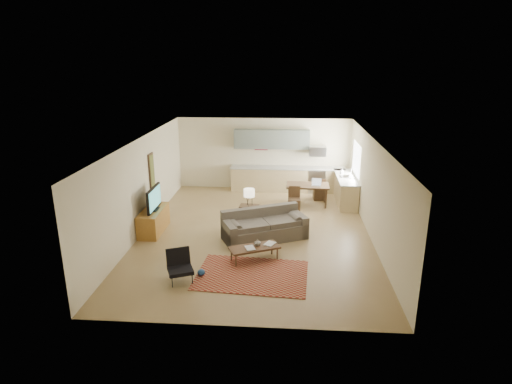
# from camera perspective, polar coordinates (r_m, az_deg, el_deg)

# --- Properties ---
(room) EXTENTS (9.00, 9.00, 9.00)m
(room) POSITION_cam_1_polar(r_m,az_deg,el_deg) (11.94, -0.10, 0.48)
(room) COLOR olive
(room) RESTS_ON ground
(kitchen_counter_back) EXTENTS (4.26, 0.64, 0.92)m
(kitchen_counter_back) POSITION_cam_1_polar(r_m,az_deg,el_deg) (16.17, 4.16, 1.72)
(kitchen_counter_back) COLOR tan
(kitchen_counter_back) RESTS_ON ground
(kitchen_counter_right) EXTENTS (0.64, 2.26, 0.92)m
(kitchen_counter_right) POSITION_cam_1_polar(r_m,az_deg,el_deg) (15.18, 11.84, 0.34)
(kitchen_counter_right) COLOR tan
(kitchen_counter_right) RESTS_ON ground
(kitchen_range) EXTENTS (0.62, 0.62, 0.90)m
(kitchen_range) POSITION_cam_1_polar(r_m,az_deg,el_deg) (16.21, 8.05, 1.60)
(kitchen_range) COLOR #A5A8AD
(kitchen_range) RESTS_ON ground
(kitchen_microwave) EXTENTS (0.62, 0.40, 0.35)m
(kitchen_microwave) POSITION_cam_1_polar(r_m,az_deg,el_deg) (15.97, 8.22, 5.42)
(kitchen_microwave) COLOR #A5A8AD
(kitchen_microwave) RESTS_ON room
(upper_cabinets) EXTENTS (2.80, 0.34, 0.70)m
(upper_cabinets) POSITION_cam_1_polar(r_m,az_deg,el_deg) (15.99, 2.11, 7.06)
(upper_cabinets) COLOR slate
(upper_cabinets) RESTS_ON room
(window_right) EXTENTS (0.02, 1.40, 1.05)m
(window_right) POSITION_cam_1_polar(r_m,az_deg,el_deg) (14.95, 13.24, 4.31)
(window_right) COLOR white
(window_right) RESTS_ON room
(wall_art_left) EXTENTS (0.06, 0.42, 1.10)m
(wall_art_left) POSITION_cam_1_polar(r_m,az_deg,el_deg) (13.34, -13.71, 2.71)
(wall_art_left) COLOR olive
(wall_art_left) RESTS_ON room
(triptych) EXTENTS (1.70, 0.04, 0.50)m
(triptych) POSITION_cam_1_polar(r_m,az_deg,el_deg) (16.18, 0.70, 6.48)
(triptych) COLOR beige
(triptych) RESTS_ON room
(rug) EXTENTS (2.68, 1.96, 0.02)m
(rug) POSITION_cam_1_polar(r_m,az_deg,el_deg) (10.13, -0.55, -10.98)
(rug) COLOR maroon
(rug) RESTS_ON floor
(sofa) EXTENTS (2.60, 1.94, 0.83)m
(sofa) POSITION_cam_1_polar(r_m,az_deg,el_deg) (11.87, 1.18, -4.41)
(sofa) COLOR #5A5247
(sofa) RESTS_ON floor
(coffee_table) EXTENTS (1.34, 0.97, 0.37)m
(coffee_table) POSITION_cam_1_polar(r_m,az_deg,el_deg) (10.73, -0.21, -8.20)
(coffee_table) COLOR #432B19
(coffee_table) RESTS_ON floor
(book_a) EXTENTS (0.41, 0.44, 0.03)m
(book_a) POSITION_cam_1_polar(r_m,az_deg,el_deg) (10.53, -1.38, -7.55)
(book_a) COLOR maroon
(book_a) RESTS_ON coffee_table
(book_b) EXTENTS (0.47, 0.49, 0.02)m
(book_b) POSITION_cam_1_polar(r_m,az_deg,el_deg) (10.85, 1.33, -6.79)
(book_b) COLOR navy
(book_b) RESTS_ON coffee_table
(vase) EXTENTS (0.17, 0.17, 0.17)m
(vase) POSITION_cam_1_polar(r_m,az_deg,el_deg) (10.70, 0.20, -6.72)
(vase) COLOR black
(vase) RESTS_ON coffee_table
(armchair) EXTENTS (0.82, 0.82, 0.71)m
(armchair) POSITION_cam_1_polar(r_m,az_deg,el_deg) (9.88, -10.08, -9.80)
(armchair) COLOR black
(armchair) RESTS_ON floor
(tv_credenza) EXTENTS (0.56, 1.46, 0.67)m
(tv_credenza) POSITION_cam_1_polar(r_m,az_deg,el_deg) (12.74, -13.50, -3.73)
(tv_credenza) COLOR brown
(tv_credenza) RESTS_ON floor
(tv) EXTENTS (0.11, 1.12, 0.67)m
(tv) POSITION_cam_1_polar(r_m,az_deg,el_deg) (12.50, -13.48, -0.87)
(tv) COLOR black
(tv) RESTS_ON tv_credenza
(console_table) EXTENTS (0.60, 0.43, 0.66)m
(console_table) POSITION_cam_1_polar(r_m,az_deg,el_deg) (12.76, -0.90, -3.22)
(console_table) COLOR #3A2818
(console_table) RESTS_ON floor
(table_lamp) EXTENTS (0.37, 0.37, 0.53)m
(table_lamp) POSITION_cam_1_polar(r_m,az_deg,el_deg) (12.56, -0.91, -0.68)
(table_lamp) COLOR beige
(table_lamp) RESTS_ON console_table
(dining_table) EXTENTS (1.44, 0.85, 0.72)m
(dining_table) POSITION_cam_1_polar(r_m,az_deg,el_deg) (14.71, 6.84, -0.36)
(dining_table) COLOR #3A2818
(dining_table) RESTS_ON floor
(dining_chair_near) EXTENTS (0.39, 0.41, 0.80)m
(dining_chair_near) POSITION_cam_1_polar(r_m,az_deg,el_deg) (14.10, 5.16, -0.94)
(dining_chair_near) COLOR #3A2818
(dining_chair_near) RESTS_ON floor
(dining_chair_far) EXTENTS (0.42, 0.44, 0.80)m
(dining_chair_far) POSITION_cam_1_polar(r_m,az_deg,el_deg) (15.31, 8.40, 0.44)
(dining_chair_far) COLOR #3A2818
(dining_chair_far) RESTS_ON floor
(laptop) EXTENTS (0.33, 0.27, 0.23)m
(laptop) POSITION_cam_1_polar(r_m,az_deg,el_deg) (14.50, 8.05, 1.29)
(laptop) COLOR #A5A8AD
(laptop) RESTS_ON dining_table
(soap_bottle) EXTENTS (0.12, 0.12, 0.19)m
(soap_bottle) POSITION_cam_1_polar(r_m,az_deg,el_deg) (15.40, 11.41, 2.76)
(soap_bottle) COLOR beige
(soap_bottle) RESTS_ON kitchen_counter_right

